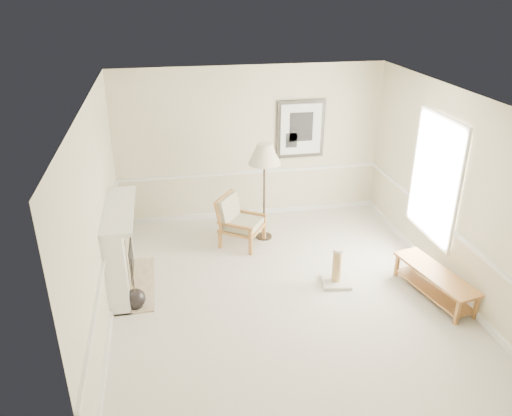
{
  "coord_description": "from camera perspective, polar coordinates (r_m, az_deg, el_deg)",
  "views": [
    {
      "loc": [
        -1.55,
        -6.07,
        4.29
      ],
      "look_at": [
        -0.28,
        0.7,
        1.09
      ],
      "focal_mm": 35.0,
      "sensor_mm": 36.0,
      "label": 1
    }
  ],
  "objects": [
    {
      "name": "ground",
      "position": [
        7.59,
        3.11,
        -9.55
      ],
      "size": [
        5.5,
        5.5,
        0.0
      ],
      "primitive_type": "plane",
      "color": "silver",
      "rests_on": "ground"
    },
    {
      "name": "room",
      "position": [
        6.82,
        4.45,
        4.01
      ],
      "size": [
        5.04,
        5.54,
        2.92
      ],
      "color": "beige",
      "rests_on": "ground"
    },
    {
      "name": "fireplace",
      "position": [
        7.64,
        -15.27,
        -4.59
      ],
      "size": [
        0.64,
        1.64,
        1.31
      ],
      "color": "white",
      "rests_on": "ground"
    },
    {
      "name": "floor_vase",
      "position": [
        7.36,
        -13.61,
        -10.08
      ],
      "size": [
        0.28,
        0.28,
        0.83
      ],
      "rotation": [
        0.0,
        0.0,
        -0.37
      ],
      "color": "black",
      "rests_on": "ground"
    },
    {
      "name": "armchair",
      "position": [
        8.67,
        -2.18,
        -1.25
      ],
      "size": [
        0.95,
        0.94,
        0.87
      ],
      "rotation": [
        0.0,
        0.0,
        0.97
      ],
      "color": "brown",
      "rests_on": "ground"
    },
    {
      "name": "floor_lamp",
      "position": [
        8.45,
        0.97,
        5.88
      ],
      "size": [
        0.64,
        0.64,
        1.76
      ],
      "rotation": [
        0.0,
        0.0,
        0.16
      ],
      "color": "black",
      "rests_on": "ground"
    },
    {
      "name": "bench",
      "position": [
        7.8,
        19.76,
        -7.74
      ],
      "size": [
        0.72,
        1.49,
        0.41
      ],
      "rotation": [
        0.0,
        0.0,
        0.21
      ],
      "color": "brown",
      "rests_on": "ground"
    },
    {
      "name": "scratching_post",
      "position": [
        7.77,
        9.16,
        -7.3
      ],
      "size": [
        0.48,
        0.48,
        0.6
      ],
      "rotation": [
        0.0,
        0.0,
        -0.13
      ],
      "color": "beige",
      "rests_on": "ground"
    }
  ]
}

